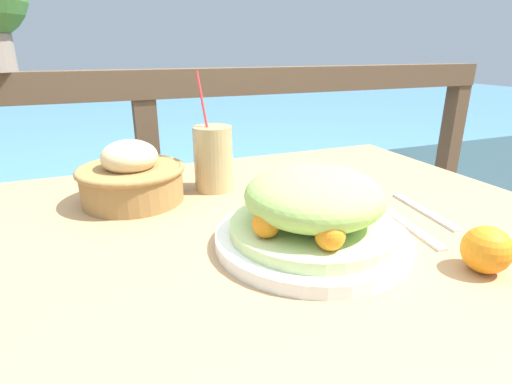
# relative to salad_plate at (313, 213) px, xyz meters

# --- Properties ---
(patio_table) EXTENTS (1.29, 0.87, 0.75)m
(patio_table) POSITION_rel_salad_plate_xyz_m (-0.13, 0.09, -0.14)
(patio_table) COLOR tan
(patio_table) RESTS_ON ground_plane
(railing_fence) EXTENTS (2.80, 0.08, 0.98)m
(railing_fence) POSITION_rel_salad_plate_xyz_m (-0.13, 0.86, -0.06)
(railing_fence) COLOR brown
(railing_fence) RESTS_ON ground_plane
(sea_backdrop) EXTENTS (12.00, 4.00, 0.47)m
(sea_backdrop) POSITION_rel_salad_plate_xyz_m (-0.13, 3.36, -0.57)
(sea_backdrop) COLOR teal
(sea_backdrop) RESTS_ON ground_plane
(salad_plate) EXTENTS (0.30, 0.30, 0.12)m
(salad_plate) POSITION_rel_salad_plate_xyz_m (0.00, 0.00, 0.00)
(salad_plate) COLOR white
(salad_plate) RESTS_ON patio_table
(drink_glass) EXTENTS (0.08, 0.08, 0.24)m
(drink_glass) POSITION_rel_salad_plate_xyz_m (-0.06, 0.31, 0.02)
(drink_glass) COLOR tan
(drink_glass) RESTS_ON patio_table
(bread_basket) EXTENTS (0.21, 0.21, 0.12)m
(bread_basket) POSITION_rel_salad_plate_xyz_m (-0.23, 0.30, -0.00)
(bread_basket) COLOR olive
(bread_basket) RESTS_ON patio_table
(fork) EXTENTS (0.05, 0.18, 0.00)m
(fork) POSITION_rel_salad_plate_xyz_m (0.18, -0.01, -0.05)
(fork) COLOR silver
(fork) RESTS_ON patio_table
(knife) EXTENTS (0.04, 0.18, 0.00)m
(knife) POSITION_rel_salad_plate_xyz_m (0.26, 0.03, -0.05)
(knife) COLOR silver
(knife) RESTS_ON patio_table
(orange_near_basket) EXTENTS (0.06, 0.06, 0.06)m
(orange_near_basket) POSITION_rel_salad_plate_xyz_m (0.18, -0.16, -0.02)
(orange_near_basket) COLOR orange
(orange_near_basket) RESTS_ON patio_table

